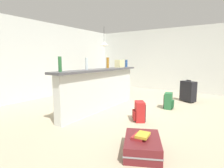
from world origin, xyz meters
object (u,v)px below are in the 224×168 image
(dining_chair_near_partition, at_px, (112,80))
(grocery_bag, at_px, (120,64))
(dining_table, at_px, (101,76))
(bottle_green, at_px, (60,64))
(suitcase_flat_maroon, at_px, (142,145))
(pendant_lamp, at_px, (104,44))
(backpack_green, at_px, (169,101))
(bottle_amber, at_px, (108,63))
(bottle_blue, at_px, (126,63))
(backpack_red, at_px, (139,112))
(book_stack, at_px, (141,136))
(suitcase_upright_black, at_px, (188,91))
(bottle_clear, at_px, (87,64))

(dining_chair_near_partition, bearing_deg, grocery_bag, -137.55)
(grocery_bag, height_order, dining_table, grocery_bag)
(bottle_green, distance_m, suitcase_flat_maroon, 2.14)
(pendant_lamp, xyz_separation_m, backpack_green, (-1.03, -2.81, -1.67))
(suitcase_flat_maroon, distance_m, backpack_green, 2.50)
(bottle_amber, relative_size, dining_chair_near_partition, 0.31)
(bottle_blue, xyz_separation_m, backpack_green, (-0.15, -1.36, -0.96))
(backpack_red, xyz_separation_m, book_stack, (-1.19, -0.58, 0.05))
(bottle_amber, relative_size, dining_table, 0.26)
(dining_table, relative_size, book_stack, 4.64)
(book_stack, bearing_deg, grocery_bag, 36.67)
(dining_chair_near_partition, distance_m, suitcase_upright_black, 2.62)
(bottle_blue, xyz_separation_m, dining_table, (0.78, 1.52, -0.51))
(bottle_clear, relative_size, suitcase_flat_maroon, 0.31)
(grocery_bag, bearing_deg, bottle_clear, 178.04)
(grocery_bag, xyz_separation_m, dining_table, (1.05, 1.44, -0.52))
(dining_chair_near_partition, bearing_deg, backpack_red, -136.02)
(bottle_green, xyz_separation_m, grocery_bag, (2.18, -0.05, -0.04))
(bottle_clear, bearing_deg, backpack_green, -44.64)
(suitcase_flat_maroon, xyz_separation_m, suitcase_upright_black, (3.58, 0.09, 0.22))
(bottle_green, relative_size, bottle_amber, 1.03)
(bottle_green, distance_m, bottle_clear, 0.78)
(dining_chair_near_partition, relative_size, backpack_green, 2.21)
(bottle_amber, height_order, backpack_green, bottle_amber)
(bottle_blue, xyz_separation_m, backpack_red, (-1.46, -1.12, -0.96))
(bottle_green, xyz_separation_m, pendant_lamp, (3.31, 1.32, 0.67))
(suitcase_flat_maroon, relative_size, suitcase_upright_black, 1.33)
(bottle_clear, distance_m, bottle_amber, 0.89)
(book_stack, bearing_deg, backpack_green, 7.73)
(pendant_lamp, height_order, suitcase_upright_black, pendant_lamp)
(dining_table, distance_m, suitcase_flat_maroon, 4.73)
(bottle_green, xyz_separation_m, book_stack, (-0.21, -1.83, -0.94))
(bottle_amber, distance_m, pendant_lamp, 2.20)
(dining_table, distance_m, pendant_lamp, 1.23)
(bottle_blue, height_order, suitcase_upright_black, bottle_blue)
(dining_table, height_order, book_stack, dining_table)
(bottle_clear, xyz_separation_m, suitcase_upright_black, (2.61, -1.75, -0.86))
(dining_table, bearing_deg, backpack_green, -108.01)
(bottle_amber, bearing_deg, pendant_lamp, 38.30)
(suitcase_flat_maroon, relative_size, book_stack, 3.75)
(bottle_clear, bearing_deg, backpack_red, -80.94)
(bottle_clear, xyz_separation_m, book_stack, (-0.99, -1.83, -0.93))
(dining_chair_near_partition, bearing_deg, book_stack, -141.54)
(bottle_amber, xyz_separation_m, backpack_red, (-0.69, -1.27, -0.99))
(grocery_bag, xyz_separation_m, pendant_lamp, (1.14, 1.37, 0.71))
(bottle_clear, xyz_separation_m, dining_table, (2.44, 1.40, -0.54))
(bottle_blue, relative_size, book_stack, 0.92)
(bottle_clear, bearing_deg, bottle_green, -179.91)
(bottle_clear, xyz_separation_m, grocery_bag, (1.40, -0.05, -0.03))
(bottle_blue, distance_m, suitcase_flat_maroon, 3.31)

